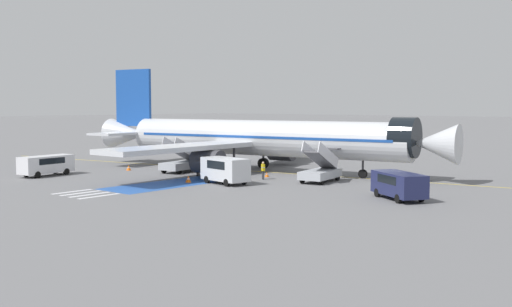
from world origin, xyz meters
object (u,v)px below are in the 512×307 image
(service_van_0, at_px, (399,183))
(ground_crew_3, at_px, (207,165))
(ground_crew_2, at_px, (198,165))
(traffic_cone_1, at_px, (188,179))
(fuel_tanker, at_px, (348,141))
(boarding_stairs_forward, at_px, (321,171))
(airliner, at_px, (256,138))
(ground_crew_1, at_px, (263,169))
(traffic_cone_0, at_px, (267,174))
(service_van_1, at_px, (46,164))
(service_van_2, at_px, (225,168))
(ground_crew_0, at_px, (222,165))
(boarding_stairs_aft, at_px, (182,163))
(traffic_cone_2, at_px, (129,168))

(service_van_0, relative_size, ground_crew_3, 3.01)
(ground_crew_2, height_order, traffic_cone_1, ground_crew_2)
(fuel_tanker, bearing_deg, traffic_cone_1, -78.16)
(boarding_stairs_forward, bearing_deg, ground_crew_2, -169.75)
(boarding_stairs_forward, bearing_deg, airliner, 154.74)
(ground_crew_3, height_order, traffic_cone_1, ground_crew_3)
(fuel_tanker, xyz_separation_m, ground_crew_1, (10.14, -31.08, -0.72))
(ground_crew_1, xyz_separation_m, traffic_cone_0, (-1.00, 1.75, -0.71))
(boarding_stairs_forward, bearing_deg, service_van_1, -159.21)
(airliner, bearing_deg, service_van_2, 15.37)
(fuel_tanker, distance_m, ground_crew_2, 33.44)
(service_van_1, xyz_separation_m, ground_crew_2, (11.36, 9.26, -0.08))
(ground_crew_1, distance_m, traffic_cone_1, 6.98)
(ground_crew_0, distance_m, traffic_cone_1, 5.64)
(airliner, xyz_separation_m, service_van_2, (4.31, -9.18, -2.09))
(fuel_tanker, relative_size, service_van_2, 1.83)
(traffic_cone_0, bearing_deg, ground_crew_1, -60.28)
(boarding_stairs_aft, relative_size, ground_crew_3, 3.20)
(ground_crew_3, relative_size, traffic_cone_0, 3.66)
(traffic_cone_2, bearing_deg, airliner, 36.62)
(boarding_stairs_aft, height_order, service_van_2, boarding_stairs_aft)
(service_van_1, xyz_separation_m, service_van_2, (17.15, 6.93, 0.17))
(boarding_stairs_aft, height_order, fuel_tanker, boarding_stairs_aft)
(boarding_stairs_aft, distance_m, traffic_cone_1, 8.45)
(service_van_2, height_order, ground_crew_1, service_van_2)
(boarding_stairs_forward, height_order, service_van_2, boarding_stairs_forward)
(fuel_tanker, relative_size, ground_crew_1, 5.34)
(fuel_tanker, xyz_separation_m, traffic_cone_1, (6.47, -36.99, -1.37))
(ground_crew_0, bearing_deg, traffic_cone_2, 90.77)
(service_van_1, height_order, traffic_cone_0, service_van_1)
(traffic_cone_1, bearing_deg, boarding_stairs_forward, 42.37)
(fuel_tanker, distance_m, service_van_1, 43.15)
(service_van_2, xyz_separation_m, ground_crew_3, (-5.71, 3.51, -0.36))
(service_van_0, distance_m, traffic_cone_2, 30.49)
(ground_crew_1, distance_m, traffic_cone_2, 15.92)
(fuel_tanker, bearing_deg, traffic_cone_2, -97.07)
(traffic_cone_1, bearing_deg, airliner, 96.37)
(traffic_cone_1, relative_size, traffic_cone_2, 1.07)
(service_van_1, bearing_deg, ground_crew_2, -147.35)
(airliner, bearing_deg, traffic_cone_1, -3.39)
(ground_crew_3, bearing_deg, boarding_stairs_aft, 90.42)
(ground_crew_3, bearing_deg, traffic_cone_0, -57.66)
(boarding_stairs_forward, bearing_deg, traffic_cone_2, -175.46)
(service_van_0, relative_size, traffic_cone_1, 8.68)
(airliner, height_order, ground_crew_0, airliner)
(service_van_0, xyz_separation_m, ground_crew_0, (-19.74, 2.11, -0.13))
(ground_crew_2, xyz_separation_m, traffic_cone_1, (2.67, -3.77, -0.79))
(fuel_tanker, height_order, ground_crew_0, fuel_tanker)
(boarding_stairs_forward, relative_size, ground_crew_0, 3.03)
(airliner, distance_m, traffic_cone_0, 5.82)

